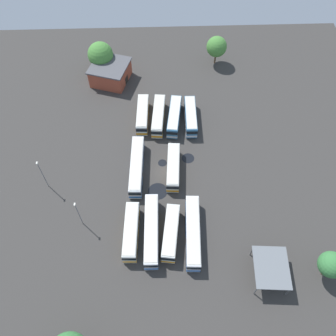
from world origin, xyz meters
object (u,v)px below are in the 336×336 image
bus_row0_slot3 (131,232)px  bus_row2_slot3 (143,115)px  bus_row2_slot0 (191,117)px  tree_north_edge (217,47)px  lamp_post_far_corner (42,174)px  bus_row0_slot1 (171,233)px  bus_row0_slot0 (193,233)px  maintenance_shelter (271,268)px  depot_building (110,73)px  bus_row2_slot2 (158,116)px  lamp_post_mid_lot (78,213)px  tree_northwest (100,55)px  bus_row0_slot2 (151,231)px  bus_row1_slot1 (173,167)px  bus_row1_slot3 (137,167)px  tree_west_edge (331,265)px  bus_row2_slot1 (174,117)px

bus_row0_slot3 → bus_row2_slot3: bearing=-3.8°
bus_row2_slot0 → tree_north_edge: 23.98m
bus_row2_slot0 → lamp_post_far_corner: 36.73m
lamp_post_far_corner → bus_row0_slot1: bearing=-116.1°
bus_row0_slot3 → bus_row0_slot0: bearing=-93.0°
maintenance_shelter → bus_row2_slot0: bearing=16.7°
bus_row2_slot3 → depot_building: bearing=30.1°
bus_row0_slot0 → bus_row2_slot2: same height
lamp_post_mid_lot → tree_northwest: (46.44, -1.01, 1.19)m
bus_row0_slot3 → bus_row2_slot0: 32.93m
bus_row0_slot0 → bus_row0_slot2: size_ratio=1.00×
bus_row0_slot2 → bus_row1_slot1: same height
bus_row0_slot2 → tree_northwest: (49.41, 12.91, 3.78)m
bus_row1_slot3 → tree_west_edge: 42.46m
bus_row1_slot1 → tree_west_edge: bearing=-132.0°
bus_row0_slot3 → tree_northwest: bearing=10.3°
bus_row2_slot3 → tree_west_edge: tree_west_edge is taller
bus_row0_slot0 → depot_building: bearing=21.7°
bus_row0_slot3 → bus_row2_slot3: size_ratio=1.04×
bus_row1_slot3 → depot_building: (30.44, 7.42, 0.72)m
bus_row2_slot3 → maintenance_shelter: size_ratio=1.34×
bus_row0_slot0 → bus_row0_slot1: bearing=88.7°
tree_north_edge → bus_row2_slot2: bearing=143.1°
tree_northwest → bus_row2_slot2: bearing=-141.9°
bus_row0_slot1 → bus_row0_slot2: bearing=81.5°
depot_building → lamp_post_far_corner: bearing=160.7°
tree_north_edge → bus_row0_slot3: bearing=156.9°
lamp_post_far_corner → bus_row0_slot0: bearing=-113.0°
bus_row0_slot0 → tree_west_edge: 25.14m
bus_row0_slot2 → lamp_post_mid_lot: (2.97, 13.93, 2.59)m
bus_row1_slot1 → bus_row2_slot3: bearing=22.9°
depot_building → tree_northwest: size_ratio=1.32×
tree_north_edge → bus_row0_slot2: bearing=160.7°
lamp_post_mid_lot → bus_row2_slot0: bearing=-41.4°
bus_row2_slot3 → lamp_post_far_corner: (-18.78, 20.41, 2.93)m
bus_row0_slot0 → bus_row0_slot3: bearing=87.0°
lamp_post_mid_lot → tree_north_edge: (49.09, -32.20, 0.95)m
bus_row1_slot1 → maintenance_shelter: size_ratio=1.37×
bus_row0_slot1 → tree_west_edge: size_ratio=1.58×
bus_row0_slot0 → bus_row2_slot3: (31.65, 9.87, -0.00)m
bus_row2_slot2 → lamp_post_mid_lot: (-27.41, 15.91, 2.59)m
bus_row1_slot1 → depot_building: size_ratio=0.96×
bus_row0_slot1 → lamp_post_mid_lot: (3.53, 17.69, 2.59)m
tree_northwest → tree_north_edge: (2.65, -31.18, -0.24)m
bus_row2_slot3 → tree_north_edge: bearing=-43.7°
bus_row2_slot1 → bus_row0_slot3: bearing=162.1°
bus_row2_slot2 → bus_row0_slot0: bearing=-169.0°
bus_row2_slot2 → depot_building: depot_building is taller
lamp_post_mid_lot → tree_northwest: size_ratio=0.89×
bus_row0_slot0 → bus_row0_slot3: 11.94m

